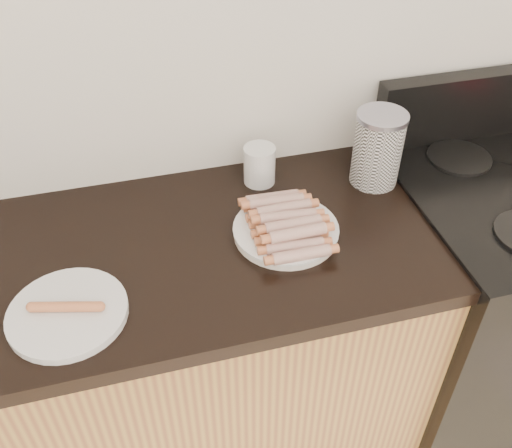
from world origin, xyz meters
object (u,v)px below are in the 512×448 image
object	(u,v)px
side_plate	(68,313)
main_plate	(286,232)
canister	(378,149)
stove	(501,298)
mug	(259,165)

from	to	relation	value
side_plate	main_plate	bearing A→B (deg)	14.01
side_plate	canister	bearing A→B (deg)	19.09
stove	side_plate	bearing A→B (deg)	-174.12
main_plate	side_plate	world-z (taller)	side_plate
main_plate	canister	xyz separation A→B (m)	(0.30, 0.15, 0.09)
canister	mug	distance (m)	0.32
stove	canister	bearing A→B (deg)	160.95
canister	main_plate	bearing A→B (deg)	-152.78
mug	canister	bearing A→B (deg)	-14.08
side_plate	canister	size ratio (longest dim) A/B	1.23
stove	main_plate	size ratio (longest dim) A/B	3.58
stove	canister	size ratio (longest dim) A/B	4.45
canister	mug	bearing A→B (deg)	165.92
main_plate	mug	size ratio (longest dim) A/B	2.38
main_plate	side_plate	bearing A→B (deg)	-165.99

